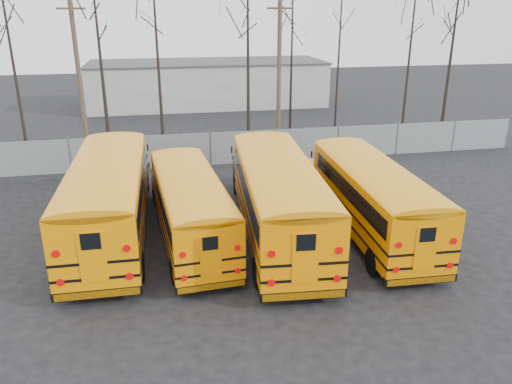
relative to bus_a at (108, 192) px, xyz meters
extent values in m
plane|color=black|center=(5.13, -2.81, -1.97)|extent=(120.00, 120.00, 0.00)
cube|color=gray|center=(5.13, 9.19, -0.97)|extent=(40.00, 0.04, 2.00)
cube|color=beige|center=(7.13, 29.19, 0.03)|extent=(22.00, 8.00, 4.00)
cylinder|color=black|center=(-1.29, -3.79, -1.43)|extent=(0.32, 1.09, 1.09)
cylinder|color=black|center=(1.16, -3.83, -1.43)|extent=(0.32, 1.09, 1.09)
cylinder|color=black|center=(-1.14, 5.33, -1.43)|extent=(0.32, 1.09, 1.09)
cylinder|color=black|center=(1.32, 5.29, -1.43)|extent=(0.32, 1.09, 1.09)
cube|color=orange|center=(0.00, -0.28, -0.15)|extent=(2.88, 10.14, 2.55)
cube|color=orange|center=(0.09, 5.69, -0.89)|extent=(2.47, 1.89, 1.09)
cube|color=black|center=(-0.01, -0.50, 0.42)|extent=(2.91, 9.06, 0.76)
cube|color=black|center=(0.01, 0.64, -0.94)|extent=(2.95, 12.01, 0.10)
cube|color=black|center=(0.01, 0.64, -0.40)|extent=(2.95, 12.01, 0.10)
cube|color=black|center=(-0.09, -5.22, -1.48)|extent=(2.78, 0.28, 0.30)
cube|color=black|center=(0.11, 6.56, -1.48)|extent=(2.61, 0.26, 0.28)
cube|color=orange|center=(-0.09, -5.34, -0.18)|extent=(0.82, 0.06, 1.68)
cylinder|color=#B20505|center=(-1.12, -5.34, -0.94)|extent=(0.24, 0.05, 0.24)
cylinder|color=#B20505|center=(0.94, -5.37, -0.94)|extent=(0.24, 0.05, 0.24)
cylinder|color=#B20505|center=(-1.12, -5.34, 0.04)|extent=(0.24, 0.05, 0.24)
cylinder|color=#B20505|center=(0.94, -5.37, 0.04)|extent=(0.24, 0.05, 0.24)
cylinder|color=black|center=(2.36, -4.25, -1.51)|extent=(0.32, 0.94, 0.92)
cylinder|color=black|center=(4.44, -4.10, -1.51)|extent=(0.32, 0.94, 0.92)
cylinder|color=black|center=(1.80, 3.47, -1.51)|extent=(0.32, 0.94, 0.92)
cylinder|color=black|center=(3.87, 3.62, -1.51)|extent=(0.32, 0.94, 0.92)
cube|color=orange|center=(3.18, -1.19, -0.43)|extent=(2.92, 8.72, 2.17)
cube|color=orange|center=(2.81, 3.87, -1.05)|extent=(2.18, 1.71, 0.92)
cube|color=black|center=(3.19, -1.37, 0.06)|extent=(2.89, 7.80, 0.65)
cube|color=black|center=(3.12, -0.41, -1.10)|extent=(3.06, 10.30, 0.08)
cube|color=black|center=(3.12, -0.41, -0.63)|extent=(3.06, 10.30, 0.08)
cube|color=black|center=(3.48, -5.37, -1.56)|extent=(2.37, 0.37, 0.26)
cube|color=black|center=(2.76, 4.61, -1.56)|extent=(2.22, 0.34, 0.24)
cube|color=orange|center=(3.49, -5.47, -0.45)|extent=(0.69, 0.09, 1.43)
cylinder|color=#B20505|center=(2.62, -5.55, -1.10)|extent=(0.21, 0.05, 0.20)
cylinder|color=#B20505|center=(4.37, -5.42, -1.10)|extent=(0.21, 0.05, 0.20)
cylinder|color=#B20505|center=(2.62, -5.55, -0.27)|extent=(0.21, 0.05, 0.20)
cylinder|color=#B20505|center=(4.37, -5.42, -0.27)|extent=(0.21, 0.05, 0.20)
cylinder|color=black|center=(5.14, -5.07, -1.43)|extent=(0.39, 1.11, 1.09)
cylinder|color=black|center=(7.59, -5.27, -1.43)|extent=(0.39, 1.11, 1.09)
cylinder|color=black|center=(5.87, 4.04, -1.43)|extent=(0.39, 1.11, 1.09)
cylinder|color=black|center=(8.32, 3.85, -1.43)|extent=(0.39, 1.11, 1.09)
cube|color=orange|center=(6.65, -1.64, -0.15)|extent=(3.52, 10.30, 2.56)
cube|color=orange|center=(7.13, 4.32, -0.88)|extent=(2.59, 2.04, 1.09)
cube|color=black|center=(6.63, -1.86, 0.42)|extent=(3.48, 9.22, 0.76)
cube|color=black|center=(6.72, -0.72, -0.94)|extent=(3.71, 12.17, 0.10)
cube|color=black|center=(6.72, -0.72, -0.39)|extent=(3.71, 12.17, 0.10)
cube|color=black|center=(6.25, -6.58, -1.48)|extent=(2.80, 0.46, 0.30)
cube|color=black|center=(7.20, 5.19, -1.48)|extent=(2.62, 0.43, 0.28)
cube|color=orange|center=(6.24, -6.70, -0.18)|extent=(0.82, 0.11, 1.69)
cylinder|color=#B20505|center=(5.21, -6.62, -0.94)|extent=(0.24, 0.06, 0.24)
cylinder|color=#B20505|center=(7.27, -6.79, -0.94)|extent=(0.24, 0.06, 0.24)
cylinder|color=#B20505|center=(5.21, -6.62, 0.04)|extent=(0.24, 0.06, 0.24)
cylinder|color=#B20505|center=(7.27, -6.79, 0.04)|extent=(0.24, 0.06, 0.24)
cylinder|color=black|center=(9.28, -5.07, -1.48)|extent=(0.32, 1.00, 0.99)
cylinder|color=black|center=(11.51, -5.16, -1.48)|extent=(0.32, 1.00, 0.99)
cylinder|color=black|center=(9.64, 3.24, -1.48)|extent=(0.32, 1.00, 0.99)
cylinder|color=black|center=(11.87, 3.14, -1.48)|extent=(0.32, 1.00, 0.99)
cube|color=orange|center=(10.54, -1.90, -0.31)|extent=(2.86, 9.30, 2.33)
cube|color=orange|center=(10.77, 3.53, -0.98)|extent=(2.30, 1.78, 0.99)
cube|color=black|center=(10.53, -2.10, 0.20)|extent=(2.86, 8.31, 0.69)
cube|color=black|center=(10.57, -1.06, -1.03)|extent=(2.97, 11.00, 0.09)
cube|color=black|center=(10.57, -1.06, -0.54)|extent=(2.97, 11.00, 0.09)
cube|color=black|center=(10.34, -6.40, -1.53)|extent=(2.54, 0.33, 0.28)
cube|color=black|center=(10.80, 4.33, -1.53)|extent=(2.38, 0.30, 0.26)
cube|color=orange|center=(10.34, -6.51, -0.34)|extent=(0.74, 0.07, 1.53)
cylinder|color=#B20505|center=(9.40, -6.48, -1.03)|extent=(0.22, 0.05, 0.22)
cylinder|color=#B20505|center=(11.28, -6.56, -1.03)|extent=(0.22, 0.05, 0.22)
cylinder|color=#B20505|center=(9.40, -6.48, -0.14)|extent=(0.22, 0.05, 0.22)
cylinder|color=#B20505|center=(11.28, -6.56, -0.14)|extent=(0.22, 0.05, 0.22)
cylinder|color=brown|center=(-2.49, 13.71, 2.78)|extent=(0.30, 0.30, 9.50)
cube|color=brown|center=(-2.49, 13.71, 6.89)|extent=(1.65, 0.62, 0.13)
cylinder|color=brown|center=(10.38, 13.72, 2.78)|extent=(0.30, 0.30, 9.51)
cube|color=brown|center=(10.38, 13.72, 6.90)|extent=(1.63, 0.70, 0.13)
cone|color=black|center=(-5.54, 11.02, 4.13)|extent=(0.26, 0.26, 12.19)
cone|color=black|center=(-1.09, 13.71, 3.59)|extent=(0.26, 0.26, 11.12)
cone|color=black|center=(2.42, 13.15, 4.34)|extent=(0.26, 0.26, 12.61)
cone|color=black|center=(8.25, 13.61, 4.31)|extent=(0.26, 0.26, 12.57)
cone|color=black|center=(11.62, 15.13, 3.55)|extent=(0.26, 0.26, 11.05)
cone|color=black|center=(14.94, 14.73, 4.42)|extent=(0.26, 0.26, 12.78)
cone|color=black|center=(18.51, 11.30, 4.16)|extent=(0.26, 0.26, 12.27)
cone|color=black|center=(22.01, 12.12, 3.85)|extent=(0.26, 0.26, 11.64)
camera|label=1|loc=(2.13, -19.58, 6.96)|focal=35.00mm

